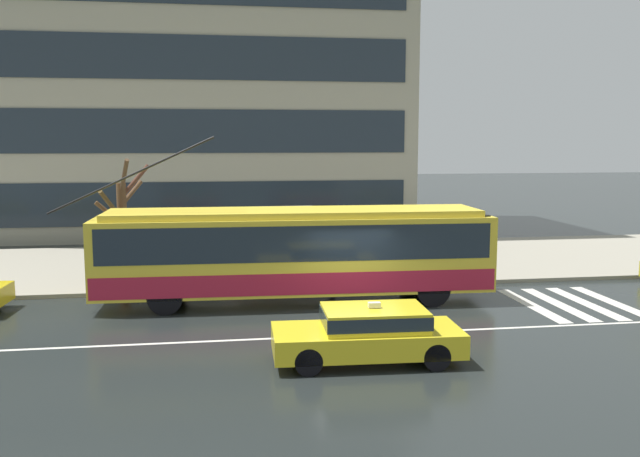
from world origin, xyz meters
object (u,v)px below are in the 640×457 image
object	(u,v)px
bus_shelter	(267,225)
trolleybus	(295,251)
taxi_oncoming_near	(369,332)
pedestrian_at_shelter	(332,254)
street_tree_bare	(123,220)
pedestrian_approaching_curb	(182,234)

from	to	relation	value
bus_shelter	trolleybus	bearing A→B (deg)	-81.00
taxi_oncoming_near	pedestrian_at_shelter	bearing A→B (deg)	86.13
trolleybus	street_tree_bare	bearing A→B (deg)	145.24
trolleybus	bus_shelter	world-z (taller)	trolleybus
trolleybus	taxi_oncoming_near	distance (m)	6.26
bus_shelter	pedestrian_approaching_curb	xyz separation A→B (m)	(-3.04, -0.34, -0.24)
taxi_oncoming_near	bus_shelter	distance (m)	10.05
pedestrian_at_shelter	bus_shelter	bearing A→B (deg)	145.22
pedestrian_at_shelter	trolleybus	bearing A→B (deg)	-124.87
taxi_oncoming_near	bus_shelter	world-z (taller)	bus_shelter
pedestrian_at_shelter	pedestrian_approaching_curb	size ratio (longest dim) A/B	0.83
trolleybus	bus_shelter	xyz separation A→B (m)	(-0.59, 3.73, 0.38)
taxi_oncoming_near	pedestrian_approaching_curb	bearing A→B (deg)	115.94
taxi_oncoming_near	pedestrian_at_shelter	size ratio (longest dim) A/B	2.64
street_tree_bare	bus_shelter	bearing A→B (deg)	-2.73
pedestrian_approaching_curb	trolleybus	bearing A→B (deg)	-43.05
bus_shelter	pedestrian_approaching_curb	bearing A→B (deg)	-173.62
bus_shelter	pedestrian_approaching_curb	world-z (taller)	bus_shelter
taxi_oncoming_near	street_tree_bare	size ratio (longest dim) A/B	1.02
taxi_oncoming_near	street_tree_bare	distance (m)	12.22
taxi_oncoming_near	street_tree_bare	world-z (taller)	street_tree_bare
street_tree_bare	taxi_oncoming_near	bearing A→B (deg)	-56.32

